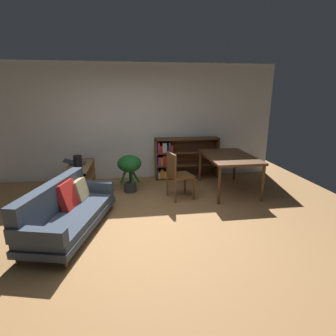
{
  "coord_description": "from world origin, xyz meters",
  "views": [
    {
      "loc": [
        -0.09,
        -3.67,
        1.99
      ],
      "look_at": [
        0.53,
        0.74,
        0.74
      ],
      "focal_mm": 28.11,
      "sensor_mm": 36.0,
      "label": 1
    }
  ],
  "objects_px": {
    "potted_floor_plant": "(129,167)",
    "media_console": "(80,179)",
    "dining_table": "(229,159)",
    "bookshelf": "(181,158)",
    "open_laptop": "(76,163)",
    "desk_speaker": "(78,163)",
    "dining_chair_near": "(177,173)",
    "fabric_couch": "(67,209)"
  },
  "relations": [
    {
      "from": "open_laptop",
      "to": "potted_floor_plant",
      "type": "distance_m",
      "value": 1.19
    },
    {
      "from": "potted_floor_plant",
      "to": "desk_speaker",
      "type": "bearing_deg",
      "value": -170.16
    },
    {
      "from": "media_console",
      "to": "desk_speaker",
      "type": "distance_m",
      "value": 0.56
    },
    {
      "from": "desk_speaker",
      "to": "dining_table",
      "type": "distance_m",
      "value": 3.06
    },
    {
      "from": "dining_chair_near",
      "to": "fabric_couch",
      "type": "bearing_deg",
      "value": -151.14
    },
    {
      "from": "potted_floor_plant",
      "to": "dining_table",
      "type": "relative_size",
      "value": 0.54
    },
    {
      "from": "potted_floor_plant",
      "to": "bookshelf",
      "type": "distance_m",
      "value": 1.52
    },
    {
      "from": "desk_speaker",
      "to": "potted_floor_plant",
      "type": "bearing_deg",
      "value": 9.84
    },
    {
      "from": "media_console",
      "to": "open_laptop",
      "type": "relative_size",
      "value": 2.79
    },
    {
      "from": "bookshelf",
      "to": "dining_chair_near",
      "type": "bearing_deg",
      "value": -104.27
    },
    {
      "from": "dining_table",
      "to": "desk_speaker",
      "type": "bearing_deg",
      "value": 179.23
    },
    {
      "from": "media_console",
      "to": "dining_table",
      "type": "distance_m",
      "value": 3.16
    },
    {
      "from": "potted_floor_plant",
      "to": "media_console",
      "type": "bearing_deg",
      "value": 170.41
    },
    {
      "from": "open_laptop",
      "to": "potted_floor_plant",
      "type": "bearing_deg",
      "value": -17.44
    },
    {
      "from": "potted_floor_plant",
      "to": "dining_chair_near",
      "type": "relative_size",
      "value": 0.86
    },
    {
      "from": "media_console",
      "to": "dining_table",
      "type": "xyz_separation_m",
      "value": [
        3.11,
        -0.39,
        0.43
      ]
    },
    {
      "from": "potted_floor_plant",
      "to": "bookshelf",
      "type": "bearing_deg",
      "value": 34.08
    },
    {
      "from": "open_laptop",
      "to": "desk_speaker",
      "type": "bearing_deg",
      "value": -74.95
    },
    {
      "from": "bookshelf",
      "to": "media_console",
      "type": "bearing_deg",
      "value": -163.64
    },
    {
      "from": "dining_chair_near",
      "to": "potted_floor_plant",
      "type": "bearing_deg",
      "value": 150.62
    },
    {
      "from": "media_console",
      "to": "open_laptop",
      "type": "distance_m",
      "value": 0.37
    },
    {
      "from": "fabric_couch",
      "to": "desk_speaker",
      "type": "height_order",
      "value": "desk_speaker"
    },
    {
      "from": "media_console",
      "to": "desk_speaker",
      "type": "xyz_separation_m",
      "value": [
        0.05,
        -0.35,
        0.44
      ]
    },
    {
      "from": "dining_table",
      "to": "bookshelf",
      "type": "relative_size",
      "value": 0.96
    },
    {
      "from": "dining_table",
      "to": "dining_chair_near",
      "type": "relative_size",
      "value": 1.61
    },
    {
      "from": "fabric_couch",
      "to": "potted_floor_plant",
      "type": "bearing_deg",
      "value": 58.56
    },
    {
      "from": "open_laptop",
      "to": "desk_speaker",
      "type": "relative_size",
      "value": 1.58
    },
    {
      "from": "media_console",
      "to": "open_laptop",
      "type": "xyz_separation_m",
      "value": [
        -0.09,
        0.18,
        0.31
      ]
    },
    {
      "from": "media_console",
      "to": "potted_floor_plant",
      "type": "height_order",
      "value": "potted_floor_plant"
    },
    {
      "from": "desk_speaker",
      "to": "dining_chair_near",
      "type": "relative_size",
      "value": 0.32
    },
    {
      "from": "desk_speaker",
      "to": "dining_chair_near",
      "type": "bearing_deg",
      "value": -10.2
    },
    {
      "from": "bookshelf",
      "to": "open_laptop",
      "type": "bearing_deg",
      "value": -168.25
    },
    {
      "from": "fabric_couch",
      "to": "media_console",
      "type": "xyz_separation_m",
      "value": [
        -0.11,
        1.71,
        -0.07
      ]
    },
    {
      "from": "open_laptop",
      "to": "dining_table",
      "type": "bearing_deg",
      "value": -10.07
    },
    {
      "from": "fabric_couch",
      "to": "media_console",
      "type": "relative_size",
      "value": 1.53
    },
    {
      "from": "media_console",
      "to": "bookshelf",
      "type": "xyz_separation_m",
      "value": [
        2.31,
        0.68,
        0.21
      ]
    },
    {
      "from": "dining_chair_near",
      "to": "bookshelf",
      "type": "bearing_deg",
      "value": 75.73
    },
    {
      "from": "media_console",
      "to": "potted_floor_plant",
      "type": "bearing_deg",
      "value": -9.59
    },
    {
      "from": "bookshelf",
      "to": "potted_floor_plant",
      "type": "bearing_deg",
      "value": -145.92
    },
    {
      "from": "desk_speaker",
      "to": "potted_floor_plant",
      "type": "relative_size",
      "value": 0.37
    },
    {
      "from": "dining_table",
      "to": "media_console",
      "type": "bearing_deg",
      "value": 172.87
    },
    {
      "from": "desk_speaker",
      "to": "media_console",
      "type": "bearing_deg",
      "value": 98.88
    }
  ]
}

